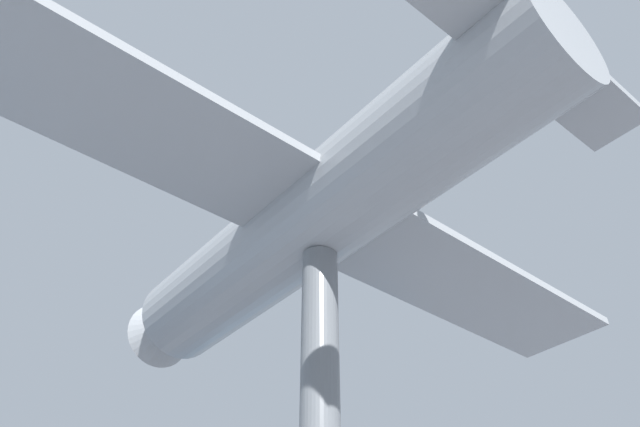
% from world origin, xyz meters
% --- Properties ---
extents(suspended_airplane, '(16.14, 12.10, 3.44)m').
position_xyz_m(suspended_airplane, '(0.02, 0.21, 8.86)').
color(suspended_airplane, '#93999E').
rests_on(suspended_airplane, support_pylon_central).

